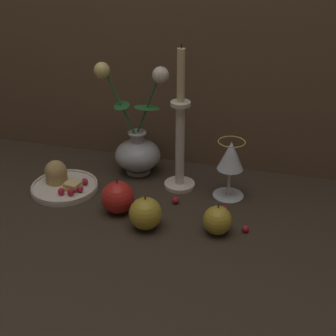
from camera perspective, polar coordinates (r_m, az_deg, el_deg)
ground_plane at (r=1.16m, az=-2.99°, el=-4.26°), size 2.40×2.40×0.00m
vase at (r=1.27m, az=-3.77°, el=2.61°), size 0.19×0.12×0.31m
plate_with_pastries at (r=1.25m, az=-12.80°, el=-1.65°), size 0.17×0.17×0.07m
wine_glass at (r=1.15m, az=7.64°, el=1.15°), size 0.08×0.08×0.15m
candlestick at (r=1.17m, az=1.48°, el=3.42°), size 0.08×0.08×0.37m
apple_beside_vase at (r=1.12m, az=-6.13°, el=-3.58°), size 0.08×0.08×0.09m
apple_near_glass at (r=1.05m, az=-2.76°, el=-5.57°), size 0.08×0.08×0.09m
apple_at_table_edge at (r=1.05m, az=6.05°, el=-6.36°), size 0.07×0.07×0.08m
berry_near_plate at (r=1.07m, az=9.42°, el=-7.35°), size 0.02×0.02×0.02m
berry_front_center at (r=1.19m, az=-4.79°, el=-2.96°), size 0.02×0.02×0.02m
berry_by_glass_stem at (r=1.16m, az=0.92°, el=-3.99°), size 0.02×0.02×0.02m
berry_under_candlestick at (r=1.14m, az=6.87°, el=-4.93°), size 0.01×0.01×0.01m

